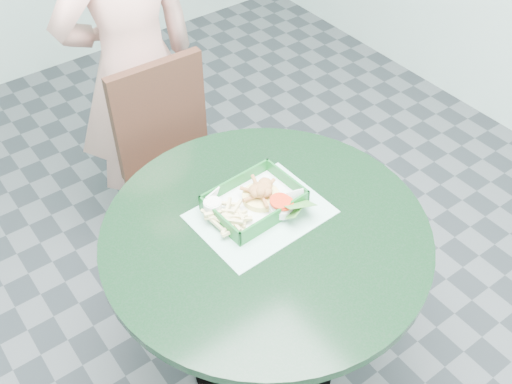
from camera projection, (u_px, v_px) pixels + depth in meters
floor at (264, 366)px, 2.29m from camera, size 4.00×5.00×0.02m
cafe_table at (265, 271)px, 1.89m from camera, size 0.98×0.98×0.75m
dining_chair at (177, 163)px, 2.34m from camera, size 0.38×0.38×0.93m
diner_person at (132, 58)px, 2.30m from camera, size 0.62×0.41×1.70m
placemat at (260, 218)px, 1.82m from camera, size 0.40×0.31×0.00m
food_basket at (254, 208)px, 1.83m from camera, size 0.27×0.20×0.05m
crab_sandwich at (261, 196)px, 1.82m from camera, size 0.12×0.12×0.07m
fries_pile at (228, 222)px, 1.75m from camera, size 0.14×0.15×0.04m
sauce_ramekin at (212, 208)px, 1.78m from camera, size 0.05×0.05×0.03m
garnish_cup at (285, 212)px, 1.78m from camera, size 0.11×0.11×0.04m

